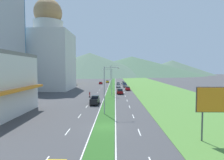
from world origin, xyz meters
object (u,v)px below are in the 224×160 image
object	(u,v)px
street_lamp_mid	(111,80)
car_1	(107,81)
street_lamp_near	(106,87)
billboard_roadside	(217,102)
car_2	(125,84)
car_6	(118,84)
car_7	(128,88)
car_0	(101,83)
car_5	(125,86)
car_3	(118,86)
pickup_truck_0	(120,91)
motorcycle_rider	(90,95)
car_8	(123,83)
street_lamp_far	(111,75)
pickup_truck_1	(95,100)

from	to	relation	value
street_lamp_mid	car_1	distance (m)	61.85
street_lamp_near	street_lamp_mid	xyz separation A→B (m)	(0.30, 24.50, -0.18)
billboard_roadside	car_2	world-z (taller)	billboard_roadside
street_lamp_mid	car_2	size ratio (longest dim) A/B	2.26
car_6	car_7	xyz separation A→B (m)	(3.56, -26.14, 0.04)
billboard_roadside	car_1	world-z (taller)	billboard_roadside
car_0	car_5	bearing A→B (deg)	-144.83
street_lamp_near	car_3	bearing A→B (deg)	86.51
car_1	car_7	xyz separation A→B (m)	(10.36, -44.50, 0.02)
billboard_roadside	car_1	bearing A→B (deg)	99.94
car_6	pickup_truck_0	bearing A→B (deg)	-0.01
car_0	car_7	xyz separation A→B (m)	(13.94, -32.60, 0.04)
car_7	motorcycle_rider	distance (m)	23.69
car_0	car_8	world-z (taller)	car_8
street_lamp_near	car_5	size ratio (longest dim) A/B	2.32
billboard_roadside	car_0	xyz separation A→B (m)	(-21.08, 87.94, -4.20)
car_7	car_5	bearing A→B (deg)	-178.55
pickup_truck_0	car_5	bearing A→B (deg)	172.51
car_8	car_5	bearing A→B (deg)	0.19
street_lamp_mid	car_6	bearing A→B (deg)	85.74
street_lamp_far	street_lamp_mid	bearing A→B (deg)	-89.41
car_1	car_6	world-z (taller)	car_6
street_lamp_near	motorcycle_rider	world-z (taller)	street_lamp_near
car_3	car_7	bearing A→B (deg)	17.52
car_1	car_2	xyz separation A→B (m)	(10.34, -21.34, 0.03)
street_lamp_mid	car_3	bearing A→B (deg)	84.19
car_6	pickup_truck_1	distance (m)	57.43
car_6	street_lamp_near	bearing A→B (deg)	-2.98
car_3	car_8	distance (m)	22.11
car_2	motorcycle_rider	world-z (taller)	motorcycle_rider
car_0	car_3	world-z (taller)	car_3
car_0	car_6	xyz separation A→B (m)	(10.38, -6.46, 0.00)
street_lamp_near	pickup_truck_0	world-z (taller)	street_lamp_near
motorcycle_rider	car_7	bearing A→B (deg)	-34.40
street_lamp_far	pickup_truck_0	distance (m)	19.72
billboard_roadside	motorcycle_rider	size ratio (longest dim) A/B	3.39
street_lamp_far	motorcycle_rider	world-z (taller)	street_lamp_far
car_2	car_5	size ratio (longest dim) A/B	0.99
street_lamp_mid	street_lamp_far	bearing A→B (deg)	90.59
street_lamp_mid	pickup_truck_0	bearing A→B (deg)	61.03
billboard_roadside	car_6	bearing A→B (deg)	97.48
street_lamp_far	motorcycle_rider	size ratio (longest dim) A/B	5.29
street_lamp_mid	billboard_roadside	distance (m)	40.71
car_0	car_1	distance (m)	12.42
car_0	pickup_truck_0	size ratio (longest dim) A/B	0.76
billboard_roadside	car_3	size ratio (longest dim) A/B	1.52
billboard_roadside	pickup_truck_0	world-z (taller)	billboard_roadside
motorcycle_rider	street_lamp_near	bearing A→B (deg)	-164.07
street_lamp_near	car_7	distance (m)	42.44
car_1	pickup_truck_1	size ratio (longest dim) A/B	0.89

